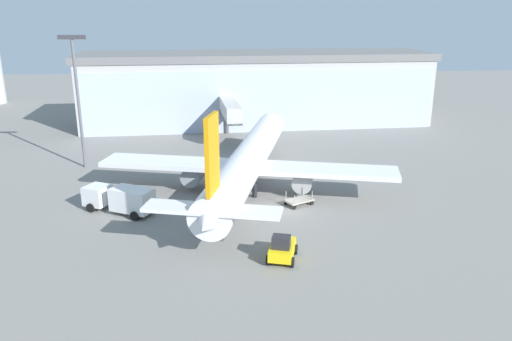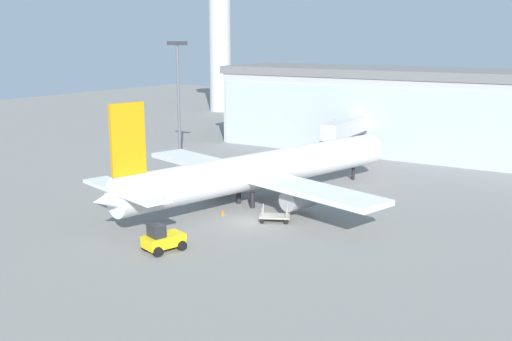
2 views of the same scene
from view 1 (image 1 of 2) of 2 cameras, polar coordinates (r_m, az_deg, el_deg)
name	(u,v)px [view 1 (image 1 of 2)]	position (r m, az deg, el deg)	size (l,w,h in m)	color
ground	(287,209)	(49.99, 3.56, -4.42)	(240.00, 240.00, 0.00)	gray
terminal_building	(256,88)	(88.78, 0.03, 9.43)	(60.65, 19.02, 12.27)	#A5A5A5
jet_bridge	(229,110)	(76.03, -3.05, 6.91)	(3.38, 13.11, 6.05)	beige
apron_light_mast	(77,90)	(64.93, -19.76, 8.68)	(3.20, 0.40, 16.23)	#59595E
airplane	(248,161)	(54.07, -0.92, 1.08)	(31.80, 37.87, 11.40)	silver
catering_truck	(121,198)	(50.29, -15.20, -3.10)	(7.50, 5.31, 2.65)	silver
baggage_cart	(299,200)	(50.93, 4.93, -3.42)	(3.22, 2.76, 1.50)	#9E998C
pushback_tug	(282,249)	(39.75, 3.00, -8.91)	(2.88, 3.56, 2.30)	yellow
safety_cone_nose	(248,208)	(49.38, -0.88, -4.32)	(0.36, 0.36, 0.55)	orange
safety_cone_wingtip	(131,185)	(57.59, -14.11, -1.63)	(0.36, 0.36, 0.55)	orange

